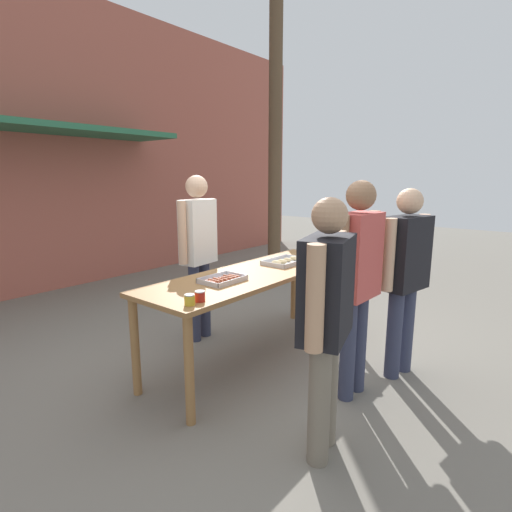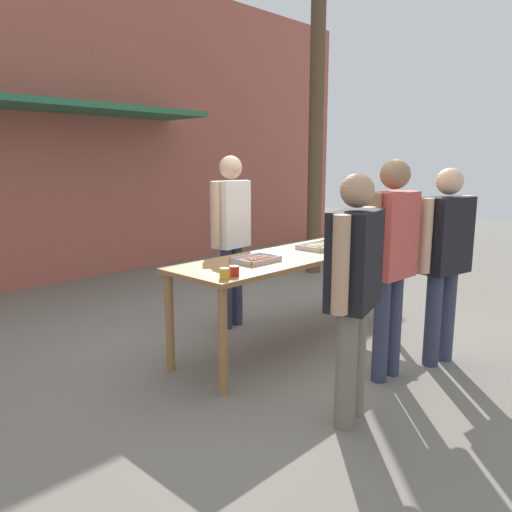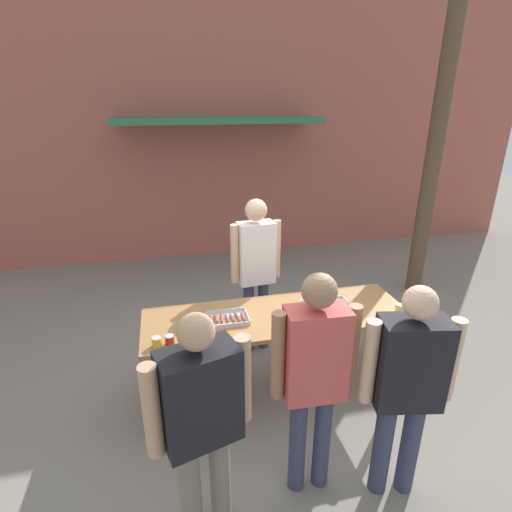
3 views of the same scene
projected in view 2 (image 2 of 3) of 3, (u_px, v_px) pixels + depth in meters
ground_plane at (289, 344)px, 4.75m from camera, size 24.00×24.00×0.00m
building_facade_back at (74, 122)px, 7.03m from camera, size 12.00×1.11×4.50m
serving_table at (290, 265)px, 4.61m from camera, size 2.42×0.77×0.87m
food_tray_sausages at (256, 260)px, 4.25m from camera, size 0.37×0.26×0.04m
food_tray_buns at (321, 246)px, 4.91m from camera, size 0.46×0.30×0.06m
condiment_jar_mustard at (225, 273)px, 3.64m from camera, size 0.08×0.08×0.08m
condiment_jar_ketchup at (234, 271)px, 3.71m from camera, size 0.08×0.08×0.08m
beer_cup at (377, 239)px, 5.16m from camera, size 0.08×0.08×0.11m
person_server_behind_table at (231, 225)px, 5.06m from camera, size 0.55×0.25×1.77m
person_customer_holding_hotdog at (354, 280)px, 3.18m from camera, size 0.64×0.37×1.64m
person_customer_with_cup at (445, 251)px, 4.13m from camera, size 0.63×0.32×1.66m
person_customer_waiting_in_line at (391, 251)px, 3.82m from camera, size 0.59×0.24×1.73m
utility_pole at (317, 88)px, 7.32m from camera, size 1.10×0.22×5.37m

